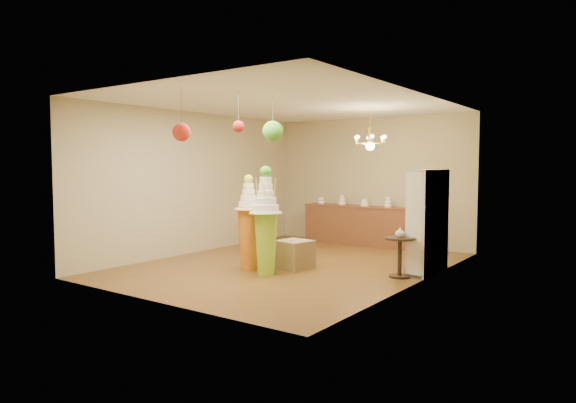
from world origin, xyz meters
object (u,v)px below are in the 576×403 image
Objects in this scene: pedestal_green at (266,230)px; round_table at (400,251)px; sideboard at (364,225)px; pedestal_orange at (249,232)px.

round_table is at bearing 30.59° from pedestal_green.
pedestal_orange is at bearing -95.09° from sideboard.
sideboard reaches higher than round_table.
pedestal_green reaches higher than round_table.
pedestal_green is at bearing -16.04° from pedestal_orange.
pedestal_green is 0.61× the size of sideboard.
sideboard is (-0.16, 3.96, -0.30)m from pedestal_green.
sideboard is at bearing 126.70° from round_table.
round_table is (2.44, 1.00, -0.25)m from pedestal_orange.
pedestal_green reaches higher than sideboard.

